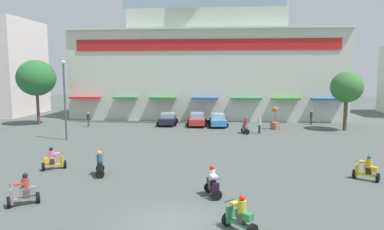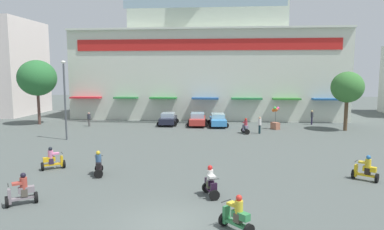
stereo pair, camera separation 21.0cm
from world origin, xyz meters
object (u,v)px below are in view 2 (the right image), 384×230
object	(u,v)px
scooter_rider_5	(99,165)
streetlamp_near	(65,94)
pedestrian_1	(312,116)
plaza_tree_1	(347,87)
parked_car_2	(218,120)
scooter_rider_7	(366,170)
plaza_tree_0	(37,78)
parked_car_0	(168,119)
scooter_rider_4	(53,160)
scooter_rider_1	(210,184)
scooter_rider_0	(22,192)
parked_car_1	(198,119)
pedestrian_2	(260,124)
balloon_vendor_cart	(275,121)
scooter_rider_6	(237,216)
scooter_rider_2	(245,127)
pedestrian_0	(89,118)

from	to	relation	value
scooter_rider_5	streetlamp_near	bearing A→B (deg)	123.21
scooter_rider_5	pedestrian_1	xyz separation A→B (m)	(17.82, 21.89, 0.37)
plaza_tree_1	parked_car_2	size ratio (longest dim) A/B	1.45
streetlamp_near	scooter_rider_7	bearing A→B (deg)	-24.19
scooter_rider_7	plaza_tree_0	bearing A→B (deg)	147.67
plaza_tree_0	parked_car_2	xyz separation A→B (m)	(21.11, 0.38, -4.73)
parked_car_0	scooter_rider_4	xyz separation A→B (m)	(-4.38, -19.23, -0.12)
parked_car_2	scooter_rider_1	bearing A→B (deg)	-89.98
scooter_rider_0	scooter_rider_1	size ratio (longest dim) A/B	0.98
pedestrian_1	parked_car_1	bearing A→B (deg)	-172.22
scooter_rider_1	pedestrian_1	distance (m)	27.16
scooter_rider_0	scooter_rider_5	world-z (taller)	scooter_rider_5
scooter_rider_0	pedestrian_2	bearing A→B (deg)	57.21
pedestrian_1	balloon_vendor_cart	xyz separation A→B (m)	(-4.77, -3.73, -0.07)
scooter_rider_5	scooter_rider_7	xyz separation A→B (m)	(15.57, 0.40, -0.02)
streetlamp_near	scooter_rider_6	bearing A→B (deg)	-49.23
pedestrian_2	parked_car_1	bearing A→B (deg)	144.31
scooter_rider_5	balloon_vendor_cart	size ratio (longest dim) A/B	0.61
scooter_rider_0	scooter_rider_1	xyz separation A→B (m)	(8.74, 1.92, 0.01)
scooter_rider_0	pedestrian_2	distance (m)	24.01
parked_car_1	scooter_rider_5	bearing A→B (deg)	-102.56
scooter_rider_2	scooter_rider_5	size ratio (longest dim) A/B	1.04
parked_car_0	streetlamp_near	bearing A→B (deg)	-128.77
pedestrian_1	scooter_rider_0	bearing A→B (deg)	-126.41
scooter_rider_0	balloon_vendor_cart	distance (m)	27.47
plaza_tree_1	scooter_rider_4	bearing A→B (deg)	-144.42
streetlamp_near	parked_car_1	bearing A→B (deg)	40.26
scooter_rider_6	pedestrian_1	size ratio (longest dim) A/B	0.88
pedestrian_0	pedestrian_2	xyz separation A→B (m)	(18.90, -2.97, 0.06)
plaza_tree_0	plaza_tree_1	world-z (taller)	plaza_tree_0
scooter_rider_6	pedestrian_1	distance (m)	30.27
parked_car_0	scooter_rider_6	size ratio (longest dim) A/B	2.73
scooter_rider_0	scooter_rider_1	bearing A→B (deg)	12.42
parked_car_2	pedestrian_1	size ratio (longest dim) A/B	2.50
scooter_rider_5	pedestrian_1	distance (m)	28.23
parked_car_2	scooter_rider_1	world-z (taller)	scooter_rider_1
plaza_tree_0	scooter_rider_6	bearing A→B (deg)	-49.45
streetlamp_near	scooter_rider_4	bearing A→B (deg)	-69.89
scooter_rider_1	streetlamp_near	bearing A→B (deg)	135.57
scooter_rider_7	balloon_vendor_cart	bearing A→B (deg)	98.08
parked_car_2	pedestrian_1	world-z (taller)	pedestrian_1
plaza_tree_1	pedestrian_1	size ratio (longest dim) A/B	3.62
parked_car_2	scooter_rider_7	world-z (taller)	scooter_rider_7
parked_car_0	parked_car_1	distance (m)	3.49
plaza_tree_1	scooter_rider_5	distance (m)	27.42
plaza_tree_1	scooter_rider_0	bearing A→B (deg)	-134.22
pedestrian_0	balloon_vendor_cart	world-z (taller)	balloon_vendor_cart
scooter_rider_7	parked_car_1	bearing A→B (deg)	119.44
scooter_rider_7	pedestrian_1	distance (m)	21.62
scooter_rider_0	scooter_rider_6	distance (m)	10.07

